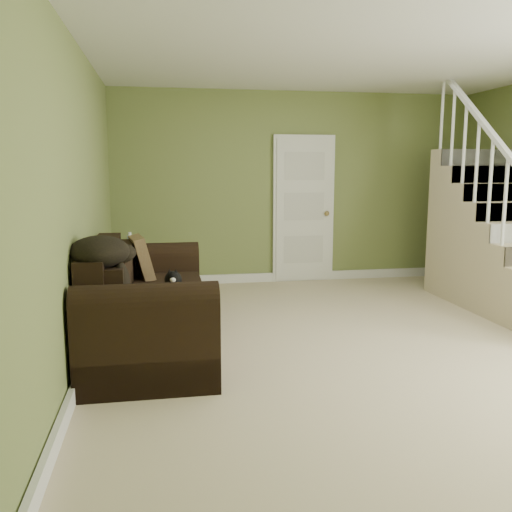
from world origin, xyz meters
name	(u,v)px	position (x,y,z in m)	size (l,w,h in m)	color
floor	(367,340)	(0.00, 0.00, 0.00)	(5.00, 5.50, 0.01)	beige
ceiling	(377,46)	(0.00, 0.00, 2.60)	(5.00, 5.50, 0.01)	white
wall_back	(296,188)	(0.00, 2.75, 1.30)	(5.00, 0.04, 2.60)	olive
wall_left	(79,202)	(-2.50, 0.00, 1.30)	(0.04, 5.50, 2.60)	olive
baseboard_back	(295,276)	(0.00, 2.72, 0.06)	(5.00, 0.04, 0.12)	white
baseboard_left	(91,349)	(-2.47, 0.00, 0.06)	(0.04, 5.50, 0.12)	white
door	(304,209)	(0.10, 2.71, 1.01)	(0.86, 0.12, 2.02)	white
staircase	(503,250)	(1.99, 0.97, 0.64)	(1.00, 2.51, 2.82)	beige
sofa	(144,308)	(-2.02, 0.17, 0.35)	(1.01, 2.33, 0.92)	black
side_table	(125,281)	(-2.27, 1.51, 0.33)	(0.62, 0.62, 0.88)	black
cat	(173,280)	(-1.76, 0.27, 0.58)	(0.20, 0.42, 0.20)	black
banana	(169,302)	(-1.81, -0.34, 0.53)	(0.05, 0.19, 0.05)	gold
throw_pillow	(142,257)	(-2.05, 0.82, 0.70)	(0.11, 0.42, 0.42)	#533321
throw_blanket	(99,252)	(-2.31, -0.44, 0.95)	(0.44, 0.58, 0.24)	black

